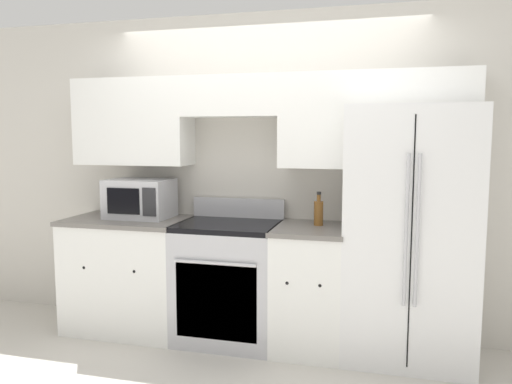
# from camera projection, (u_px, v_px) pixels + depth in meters

# --- Properties ---
(ground_plane) EXTENTS (12.00, 12.00, 0.00)m
(ground_plane) POSITION_uv_depth(u_px,v_px,m) (245.00, 358.00, 3.64)
(ground_plane) COLOR beige
(wall_back) EXTENTS (8.00, 0.39, 2.60)m
(wall_back) POSITION_uv_depth(u_px,v_px,m) (266.00, 156.00, 4.04)
(wall_back) COLOR beige
(wall_back) RESTS_ON ground_plane
(lower_cabinets_left) EXTENTS (0.99, 0.64, 0.94)m
(lower_cabinets_left) POSITION_uv_depth(u_px,v_px,m) (129.00, 274.00, 4.16)
(lower_cabinets_left) COLOR white
(lower_cabinets_left) RESTS_ON ground_plane
(lower_cabinets_right) EXTENTS (0.54, 0.64, 0.94)m
(lower_cabinets_right) POSITION_uv_depth(u_px,v_px,m) (310.00, 288.00, 3.78)
(lower_cabinets_right) COLOR white
(lower_cabinets_right) RESTS_ON ground_plane
(oven_range) EXTENTS (0.78, 0.65, 1.10)m
(oven_range) POSITION_uv_depth(u_px,v_px,m) (229.00, 281.00, 3.94)
(oven_range) COLOR #B7B7BC
(oven_range) RESTS_ON ground_plane
(refrigerator) EXTENTS (0.90, 0.72, 1.83)m
(refrigerator) POSITION_uv_depth(u_px,v_px,m) (409.00, 234.00, 3.58)
(refrigerator) COLOR white
(refrigerator) RESTS_ON ground_plane
(microwave) EXTENTS (0.51, 0.39, 0.32)m
(microwave) POSITION_uv_depth(u_px,v_px,m) (140.00, 198.00, 4.13)
(microwave) COLOR #B7B7BC
(microwave) RESTS_ON lower_cabinets_left
(bottle) EXTENTS (0.07, 0.07, 0.26)m
(bottle) POSITION_uv_depth(u_px,v_px,m) (319.00, 212.00, 3.78)
(bottle) COLOR brown
(bottle) RESTS_ON lower_cabinets_right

